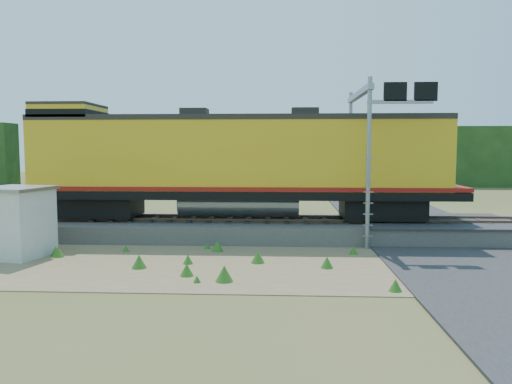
{
  "coord_description": "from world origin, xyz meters",
  "views": [
    {
      "loc": [
        -0.23,
        -17.38,
        4.19
      ],
      "look_at": [
        -1.3,
        3.0,
        2.4
      ],
      "focal_mm": 35.0,
      "sensor_mm": 36.0,
      "label": 1
    }
  ],
  "objects": [
    {
      "name": "ground",
      "position": [
        0.0,
        0.0,
        0.0
      ],
      "size": [
        140.0,
        140.0,
        0.0
      ],
      "primitive_type": "plane",
      "color": "#475123",
      "rests_on": "ground"
    },
    {
      "name": "ballast",
      "position": [
        0.0,
        6.0,
        0.4
      ],
      "size": [
        70.0,
        5.0,
        0.8
      ],
      "primitive_type": "cube",
      "color": "slate",
      "rests_on": "ground"
    },
    {
      "name": "rails",
      "position": [
        0.0,
        6.0,
        0.88
      ],
      "size": [
        70.0,
        1.54,
        0.16
      ],
      "color": "brown",
      "rests_on": "ballast"
    },
    {
      "name": "dirt_shoulder",
      "position": [
        -2.0,
        0.5,
        0.01
      ],
      "size": [
        26.0,
        8.0,
        0.03
      ],
      "primitive_type": "cube",
      "color": "#8C7754",
      "rests_on": "ground"
    },
    {
      "name": "road",
      "position": [
        7.0,
        0.74,
        0.09
      ],
      "size": [
        7.0,
        66.0,
        0.86
      ],
      "color": "#38383A",
      "rests_on": "ground"
    },
    {
      "name": "tree_line_north",
      "position": [
        0.0,
        38.0,
        3.07
      ],
      "size": [
        130.0,
        3.0,
        6.5
      ],
      "color": "#1B3613",
      "rests_on": "ground"
    },
    {
      "name": "weed_clumps",
      "position": [
        -3.5,
        0.1,
        0.0
      ],
      "size": [
        15.0,
        6.2,
        0.56
      ],
      "primitive_type": null,
      "color": "#2F681D",
      "rests_on": "ground"
    },
    {
      "name": "locomotive",
      "position": [
        -2.58,
        6.0,
        3.59
      ],
      "size": [
        20.62,
        3.14,
        5.32
      ],
      "color": "black",
      "rests_on": "rails"
    },
    {
      "name": "shed",
      "position": [
        -10.42,
        1.08,
        1.38
      ],
      "size": [
        2.72,
        2.72,
        2.72
      ],
      "rotation": [
        0.0,
        0.0,
        -0.21
      ],
      "color": "silver",
      "rests_on": "ground"
    },
    {
      "name": "signal_gantry",
      "position": [
        3.66,
        5.33,
        5.3
      ],
      "size": [
        2.8,
        6.2,
        7.07
      ],
      "color": "gray",
      "rests_on": "ground"
    }
  ]
}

